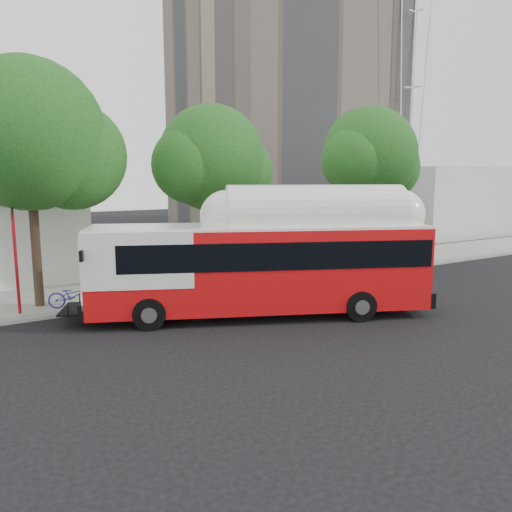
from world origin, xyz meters
The scene contains 12 objects.
ground centered at (0.00, 0.00, 0.00)m, with size 120.00×120.00×0.00m, color black.
sidewalk centered at (0.00, 6.50, 0.07)m, with size 60.00×5.00×0.15m, color gray.
curb_strip centered at (0.00, 3.90, 0.07)m, with size 60.00×0.30×0.15m, color gray.
red_curb_segment centered at (-3.00, 3.90, 0.08)m, with size 10.00×0.32×0.16m, color maroon.
street_tree_left centered at (-8.53, 5.56, 6.60)m, with size 6.67×5.80×9.74m.
street_tree_mid centered at (-0.59, 6.06, 5.91)m, with size 5.75×5.00×8.62m.
street_tree_right centered at (9.44, 5.86, 6.26)m, with size 6.21×5.40×9.18m.
apartment_tower centered at (18.00, 28.00, 17.62)m, with size 18.00×18.00×37.00m.
horizon_block centered at (30.00, 16.00, 3.00)m, with size 20.00×12.00×6.00m, color silver.
comms_tower centered at (26.00, 18.00, 20.00)m, with size 2.80×2.80×40.00m, color silver, non-canonical shape.
transit_bus centered at (-1.89, 0.02, 1.86)m, with size 13.26×7.48×3.98m.
signal_pole centered at (-9.84, 4.61, 2.13)m, with size 0.12×0.39×4.15m.
Camera 1 is at (-11.77, -15.59, 5.30)m, focal length 35.00 mm.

